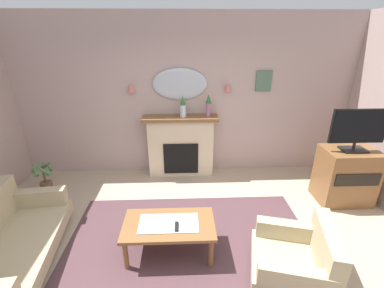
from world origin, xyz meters
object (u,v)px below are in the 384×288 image
(mantel_vase_right, at_px, (183,107))
(floral_couch, at_px, (3,243))
(coffee_table, at_px, (169,227))
(tv_flatscreen, at_px, (359,129))
(wall_sconce_left, at_px, (131,88))
(tv_remote, at_px, (177,227))
(framed_picture, at_px, (264,81))
(wall_mirror, at_px, (180,84))
(wall_sconce_right, at_px, (228,87))
(fireplace, at_px, (181,146))
(armchair_beside_couch, at_px, (299,257))
(mantel_vase_centre, at_px, (208,104))
(tv_cabinet, at_px, (345,176))
(potted_plant_small_fern, at_px, (44,176))

(mantel_vase_right, relative_size, floral_couch, 0.21)
(coffee_table, xyz_separation_m, tv_flatscreen, (2.76, 0.99, 0.86))
(wall_sconce_left, xyz_separation_m, tv_remote, (0.80, -2.18, -1.21))
(framed_picture, bearing_deg, wall_mirror, -179.62)
(wall_sconce_right, bearing_deg, fireplace, -173.84)
(wall_sconce_left, distance_m, tv_flatscreen, 3.66)
(armchair_beside_couch, bearing_deg, wall_mirror, 116.14)
(mantel_vase_centre, height_order, tv_remote, mantel_vase_centre)
(tv_cabinet, xyz_separation_m, potted_plant_small_fern, (-4.95, 0.47, -0.17))
(mantel_vase_right, distance_m, wall_sconce_left, 0.96)
(wall_sconce_left, distance_m, potted_plant_small_fern, 2.12)
(floral_couch, bearing_deg, wall_sconce_right, 37.39)
(mantel_vase_right, relative_size, potted_plant_small_fern, 0.65)
(tv_remote, bearing_deg, potted_plant_small_fern, 145.70)
(mantel_vase_centre, height_order, wall_sconce_right, wall_sconce_right)
(fireplace, xyz_separation_m, tv_cabinet, (2.62, -1.00, -0.12))
(coffee_table, relative_size, potted_plant_small_fern, 1.88)
(wall_sconce_left, bearing_deg, mantel_vase_right, -7.59)
(armchair_beside_couch, bearing_deg, potted_plant_small_fern, 151.91)
(wall_mirror, relative_size, framed_picture, 2.67)
(tv_cabinet, bearing_deg, fireplace, 159.16)
(wall_mirror, relative_size, wall_sconce_left, 6.86)
(wall_sconce_left, xyz_separation_m, potted_plant_small_fern, (-1.49, -0.62, -1.38))
(mantel_vase_centre, distance_m, floral_couch, 3.47)
(armchair_beside_couch, bearing_deg, coffee_table, 162.60)
(fireplace, xyz_separation_m, wall_sconce_right, (0.85, 0.09, 1.09))
(framed_picture, bearing_deg, tv_remote, -124.77)
(coffee_table, xyz_separation_m, tv_cabinet, (2.76, 1.01, 0.07))
(mantel_vase_right, xyz_separation_m, mantel_vase_centre, (0.45, -0.00, 0.05))
(wall_sconce_right, bearing_deg, tv_cabinet, -31.63)
(tv_remote, relative_size, floral_couch, 0.09)
(framed_picture, bearing_deg, tv_flatscreen, -46.33)
(wall_mirror, height_order, framed_picture, wall_mirror)
(mantel_vase_centre, bearing_deg, coffee_table, -108.12)
(coffee_table, xyz_separation_m, potted_plant_small_fern, (-2.19, 1.48, -0.10))
(wall_mirror, bearing_deg, mantel_vase_right, -73.61)
(coffee_table, height_order, tv_remote, tv_remote)
(wall_sconce_left, xyz_separation_m, tv_cabinet, (3.47, -1.09, -1.21))
(tv_flatscreen, bearing_deg, potted_plant_small_fern, 174.35)
(tv_remote, bearing_deg, floral_couch, -178.87)
(coffee_table, height_order, tv_cabinet, tv_cabinet)
(tv_cabinet, bearing_deg, tv_flatscreen, -90.00)
(mantel_vase_right, relative_size, armchair_beside_couch, 0.38)
(wall_sconce_left, distance_m, armchair_beside_couch, 3.58)
(mantel_vase_centre, bearing_deg, floral_couch, -140.57)
(tv_remote, bearing_deg, wall_sconce_right, 67.47)
(coffee_table, bearing_deg, tv_remote, -38.70)
(framed_picture, xyz_separation_m, floral_couch, (-3.55, -2.28, -1.43))
(tv_cabinet, bearing_deg, wall_sconce_left, 162.58)
(tv_flatscreen, bearing_deg, wall_sconce_left, 162.27)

